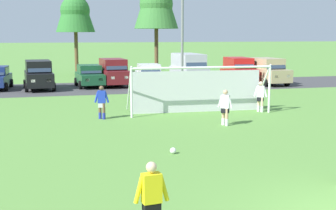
% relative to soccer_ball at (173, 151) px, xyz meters
% --- Properties ---
extents(ground_plane, '(400.00, 400.00, 0.00)m').
position_rel_soccer_ball_xyz_m(ground_plane, '(2.36, 8.35, -0.11)').
color(ground_plane, '#598C3D').
extents(parking_lot_strip, '(52.00, 8.40, 0.01)m').
position_rel_soccer_ball_xyz_m(parking_lot_strip, '(2.36, 20.62, -0.11)').
color(parking_lot_strip, '#3D3D3F').
rests_on(parking_lot_strip, ground).
extents(soccer_ball, '(0.22, 0.22, 0.22)m').
position_rel_soccer_ball_xyz_m(soccer_ball, '(0.00, 0.00, 0.00)').
color(soccer_ball, white).
rests_on(soccer_ball, ground).
extents(soccer_goal, '(7.50, 2.28, 2.57)m').
position_rel_soccer_ball_xyz_m(soccer_goal, '(3.54, 7.91, 1.18)').
color(soccer_goal, white).
rests_on(soccer_goal, ground).
extents(referee, '(0.74, 0.28, 1.64)m').
position_rel_soccer_ball_xyz_m(referee, '(-2.21, -6.48, 0.71)').
color(referee, beige).
rests_on(referee, ground).
extents(player_midfield_center, '(0.58, 0.58, 1.64)m').
position_rel_soccer_ball_xyz_m(player_midfield_center, '(3.61, 4.27, 0.71)').
color(player_midfield_center, tan).
rests_on(player_midfield_center, ground).
extents(player_defender_far, '(0.62, 0.54, 1.64)m').
position_rel_soccer_ball_xyz_m(player_defender_far, '(6.81, 7.26, 0.71)').
color(player_defender_far, beige).
rests_on(player_defender_far, ground).
extents(player_winger_left, '(0.72, 0.33, 1.64)m').
position_rel_soccer_ball_xyz_m(player_winger_left, '(-1.63, 7.29, 0.71)').
color(player_winger_left, brown).
rests_on(player_winger_left, ground).
extents(parked_car_slot_left, '(2.40, 4.73, 2.16)m').
position_rel_soccer_ball_xyz_m(parked_car_slot_left, '(-4.79, 20.72, 1.00)').
color(parked_car_slot_left, black).
rests_on(parked_car_slot_left, ground).
extents(parked_car_slot_center_left, '(2.24, 4.31, 1.72)m').
position_rel_soccer_ball_xyz_m(parked_car_slot_center_left, '(-0.95, 21.44, 0.77)').
color(parked_car_slot_center_left, '#194C2D').
rests_on(parked_car_slot_center_left, ground).
extents(parked_car_slot_center, '(2.34, 4.70, 2.16)m').
position_rel_soccer_ball_xyz_m(parked_car_slot_center, '(0.96, 21.66, 1.00)').
color(parked_car_slot_center, maroon).
rests_on(parked_car_slot_center, ground).
extents(parked_car_slot_center_right, '(2.24, 4.30, 1.72)m').
position_rel_soccer_ball_xyz_m(parked_car_slot_center_right, '(3.77, 21.20, 0.77)').
color(parked_car_slot_center_right, silver).
rests_on(parked_car_slot_center_right, ground).
extents(parked_car_slot_right, '(2.27, 4.84, 2.52)m').
position_rel_soccer_ball_xyz_m(parked_car_slot_right, '(7.13, 21.30, 1.23)').
color(parked_car_slot_right, '#B2B2BC').
rests_on(parked_car_slot_right, ground).
extents(parked_car_slot_far_right, '(2.40, 4.73, 2.16)m').
position_rel_soccer_ball_xyz_m(parked_car_slot_far_right, '(11.44, 21.00, 1.00)').
color(parked_car_slot_far_right, red).
rests_on(parked_car_slot_far_right, ground).
extents(parked_car_slot_end, '(2.31, 4.69, 2.16)m').
position_rel_soccer_ball_xyz_m(parked_car_slot_end, '(13.37, 19.56, 1.00)').
color(parked_car_slot_end, tan).
rests_on(parked_car_slot_end, ground).
extents(tree_left_edge, '(3.86, 3.86, 10.31)m').
position_rel_soccer_ball_xyz_m(tree_left_edge, '(-1.26, 32.30, 6.97)').
color(tree_left_edge, brown).
rests_on(tree_left_edge, ground).
extents(street_lamp, '(2.00, 0.32, 6.84)m').
position_rel_soccer_ball_xyz_m(street_lamp, '(5.13, 15.77, 3.44)').
color(street_lamp, slate).
rests_on(street_lamp, ground).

